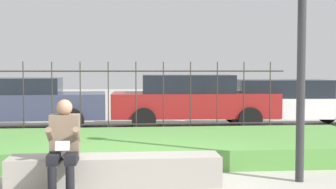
{
  "coord_description": "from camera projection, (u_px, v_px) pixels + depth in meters",
  "views": [
    {
      "loc": [
        -0.26,
        -6.45,
        1.63
      ],
      "look_at": [
        0.63,
        3.06,
        1.09
      ],
      "focal_mm": 50.0,
      "sensor_mm": 36.0,
      "label": 1
    }
  ],
  "objects": [
    {
      "name": "person_seated_reader",
      "position": [
        64.0,
        143.0,
        6.08
      ],
      "size": [
        0.42,
        0.73,
        1.22
      ],
      "color": "black",
      "rests_on": "ground_plane"
    },
    {
      "name": "iron_fence",
      "position": [
        136.0,
        99.0,
        10.59
      ],
      "size": [
        6.85,
        0.03,
        1.78
      ],
      "color": "#332D28",
      "rests_on": "ground_plane"
    },
    {
      "name": "grass_berm",
      "position": [
        139.0,
        146.0,
        8.75
      ],
      "size": [
        8.85,
        3.1,
        0.34
      ],
      "color": "#569342",
      "rests_on": "ground_plane"
    },
    {
      "name": "ground_plane",
      "position": [
        144.0,
        185.0,
        6.52
      ],
      "size": [
        60.0,
        60.0,
        0.0
      ],
      "primitive_type": "plane",
      "color": "#A8A399"
    },
    {
      "name": "stone_bench",
      "position": [
        115.0,
        172.0,
        6.48
      ],
      "size": [
        2.91,
        0.56,
        0.42
      ],
      "color": "gray",
      "rests_on": "ground_plane"
    },
    {
      "name": "car_parked_center",
      "position": [
        192.0,
        100.0,
        12.84
      ],
      "size": [
        4.5,
        1.99,
        1.45
      ],
      "rotation": [
        0.0,
        0.0,
        -0.03
      ],
      "color": "maroon",
      "rests_on": "ground_plane"
    },
    {
      "name": "car_parked_left",
      "position": [
        19.0,
        102.0,
        12.31
      ],
      "size": [
        4.53,
        2.13,
        1.38
      ],
      "rotation": [
        0.0,
        0.0,
        0.04
      ],
      "color": "#383D56",
      "rests_on": "ground_plane"
    },
    {
      "name": "car_parked_right",
      "position": [
        286.0,
        102.0,
        13.05
      ],
      "size": [
        4.65,
        2.18,
        1.31
      ],
      "rotation": [
        0.0,
        0.0,
        -0.09
      ],
      "color": "silver",
      "rests_on": "ground_plane"
    },
    {
      "name": "street_lamp",
      "position": [
        302.0,
        29.0,
        6.62
      ],
      "size": [
        0.28,
        0.28,
        3.49
      ],
      "color": "#2D2D30",
      "rests_on": "ground_plane"
    }
  ]
}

